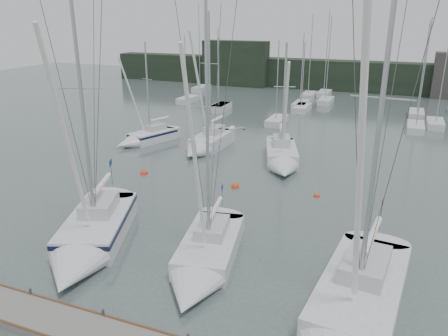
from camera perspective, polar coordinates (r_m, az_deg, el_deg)
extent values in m
plane|color=#4B5C58|center=(22.27, -4.67, -14.64)|extent=(160.00, 160.00, 0.00)
cube|color=black|center=(79.48, 15.94, 11.50)|extent=(90.00, 4.00, 5.00)
cube|color=black|center=(81.97, 1.50, 13.50)|extent=(12.00, 3.00, 8.00)
cube|color=silver|center=(66.53, -4.74, 8.88)|extent=(1.80, 4.50, 0.90)
cylinder|color=#A8ABB0|center=(65.38, -5.06, 13.01)|extent=(0.12, 0.12, 8.86)
cube|color=silver|center=(76.56, -2.98, 10.30)|extent=(1.80, 4.50, 0.90)
cylinder|color=#A8ABB0|center=(75.31, -3.24, 15.59)|extent=(0.12, 0.12, 13.32)
cube|color=silver|center=(73.19, 12.95, 9.42)|extent=(1.80, 4.50, 0.90)
cylinder|color=#A8ABB0|center=(71.90, 13.29, 14.55)|extent=(0.12, 0.12, 12.34)
cube|color=silver|center=(56.83, 25.87, 5.17)|extent=(1.80, 4.50, 0.90)
cylinder|color=#A8ABB0|center=(55.46, 26.69, 10.31)|extent=(0.12, 0.12, 9.60)
cube|color=silver|center=(70.92, 10.99, 9.25)|extent=(1.80, 4.50, 0.90)
cylinder|color=#A8ABB0|center=(69.63, 11.24, 14.29)|extent=(0.12, 0.12, 11.72)
cube|color=silver|center=(61.57, 23.82, 6.44)|extent=(1.80, 4.50, 0.90)
cylinder|color=#A8ABB0|center=(60.19, 24.59, 11.80)|extent=(0.12, 0.12, 10.89)
cube|color=silver|center=(60.93, 10.14, 7.66)|extent=(1.80, 4.50, 0.90)
cylinder|color=#A8ABB0|center=(59.70, 10.30, 11.89)|extent=(0.12, 0.12, 8.29)
cube|color=silver|center=(60.64, -0.58, 7.91)|extent=(1.80, 4.50, 0.90)
cylinder|color=#A8ABB0|center=(59.33, -0.79, 13.00)|extent=(0.12, 0.12, 10.03)
cube|color=silver|center=(66.78, 13.16, 8.48)|extent=(1.80, 4.50, 0.90)
cylinder|color=#A8ABB0|center=(65.45, 13.50, 13.74)|extent=(0.12, 0.12, 11.51)
cube|color=silver|center=(52.96, 6.92, 6.07)|extent=(1.80, 4.50, 0.90)
cylinder|color=#A8ABB0|center=(51.58, 6.99, 11.26)|extent=(0.12, 0.12, 8.90)
cube|color=silver|center=(54.05, 23.74, 4.83)|extent=(1.80, 4.50, 0.90)
cylinder|color=#A8ABB0|center=(52.52, 24.66, 11.21)|extent=(0.12, 0.12, 11.42)
cube|color=silver|center=(60.52, -0.49, 7.89)|extent=(1.80, 4.50, 0.90)
cylinder|color=#A8ABB0|center=(59.28, -0.70, 12.42)|extent=(0.12, 0.12, 8.85)
cube|color=silver|center=(63.25, 9.99, 8.10)|extent=(1.80, 4.50, 0.90)
cylinder|color=#A8ABB0|center=(61.98, 10.16, 12.67)|extent=(0.12, 0.12, 9.37)
cube|color=silver|center=(27.19, -16.06, -7.49)|extent=(5.49, 7.62, 1.66)
cone|color=silver|center=(23.12, -19.51, -12.97)|extent=(4.06, 3.93, 3.21)
cube|color=#B9B9BE|center=(27.16, -15.98, -4.67)|extent=(2.65, 3.22, 0.77)
cylinder|color=#A8ABB0|center=(24.44, -17.92, 6.98)|extent=(0.20, 0.20, 12.50)
cylinder|color=white|center=(27.52, -15.70, -2.07)|extent=(1.51, 3.27, 0.31)
cube|color=#0E1436|center=(26.95, -16.17, -6.44)|extent=(5.52, 7.65, 0.28)
cube|color=navy|center=(29.39, -14.60, 0.67)|extent=(0.23, 0.56, 0.40)
cube|color=silver|center=(24.33, -1.76, -10.29)|extent=(3.93, 6.59, 1.32)
cone|color=silver|center=(20.74, -4.53, -16.20)|extent=(3.27, 3.13, 2.82)
cube|color=#B9B9BE|center=(24.25, -1.55, -7.79)|extent=(1.99, 2.72, 0.62)
cylinder|color=#A8ABB0|center=(21.40, -2.20, 4.83)|extent=(0.16, 0.16, 12.02)
cylinder|color=white|center=(24.60, -1.17, -5.32)|extent=(0.81, 3.01, 0.25)
cube|color=navy|center=(26.23, -0.24, -2.54)|extent=(0.11, 0.47, 0.32)
cube|color=silver|center=(21.46, 17.39, -15.43)|extent=(4.11, 8.22, 1.68)
cube|color=#B9B9BE|center=(21.28, 18.02, -11.89)|extent=(2.15, 3.34, 0.78)
cylinder|color=#A8ABB0|center=(17.79, 19.50, 4.30)|extent=(0.20, 0.20, 13.61)
cylinder|color=white|center=(21.69, 18.80, -8.30)|extent=(0.69, 3.89, 0.31)
cube|color=maroon|center=(23.79, 20.01, -4.30)|extent=(0.08, 0.60, 0.40)
cube|color=silver|center=(46.04, -9.25, 3.99)|extent=(3.78, 5.32, 1.33)
cone|color=silver|center=(44.07, -12.76, 3.06)|extent=(2.81, 2.72, 2.22)
cube|color=#B9B9BE|center=(46.06, -8.89, 5.28)|extent=(1.82, 2.24, 0.62)
cylinder|color=#A8ABB0|center=(44.77, -9.96, 10.23)|extent=(0.16, 0.16, 8.91)
cylinder|color=white|center=(46.20, -8.43, 6.36)|extent=(1.06, 2.31, 0.25)
cube|color=#0E1436|center=(45.93, -9.28, 4.53)|extent=(3.80, 5.34, 0.22)
cube|color=silver|center=(43.42, -1.59, 3.40)|extent=(2.82, 5.59, 1.57)
cone|color=silver|center=(40.07, -4.01, 1.98)|extent=(2.70, 2.45, 2.62)
cube|color=#B9B9BE|center=(43.58, -1.31, 5.03)|extent=(1.52, 2.25, 0.73)
cylinder|color=#A8ABB0|center=(41.74, -1.91, 11.92)|extent=(0.19, 0.19, 11.50)
cylinder|color=white|center=(43.86, -0.99, 6.40)|extent=(0.39, 2.69, 0.29)
cube|color=silver|center=(39.58, 7.49, 1.66)|extent=(4.28, 6.40, 1.63)
cone|color=silver|center=(35.61, 7.83, -0.40)|extent=(3.25, 3.20, 2.61)
cube|color=#B9B9BE|center=(39.76, 7.53, 3.54)|extent=(2.08, 2.68, 0.76)
cylinder|color=#A8ABB0|center=(37.90, 7.88, 9.13)|extent=(0.20, 0.20, 8.99)
cylinder|color=white|center=(40.12, 7.55, 5.13)|extent=(1.16, 2.83, 0.30)
sphere|color=red|center=(33.38, 1.46, -2.49)|extent=(0.63, 0.63, 0.63)
sphere|color=red|center=(32.39, 12.01, -3.63)|extent=(0.47, 0.47, 0.47)
sphere|color=red|center=(36.74, -10.39, -0.72)|extent=(0.65, 0.65, 0.65)
ellipsoid|color=white|center=(17.61, 1.05, 5.21)|extent=(0.31, 0.47, 0.20)
cube|color=gray|center=(17.64, 0.16, 5.31)|extent=(0.46, 0.23, 0.11)
cube|color=gray|center=(17.56, 1.95, 5.24)|extent=(0.46, 0.23, 0.11)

